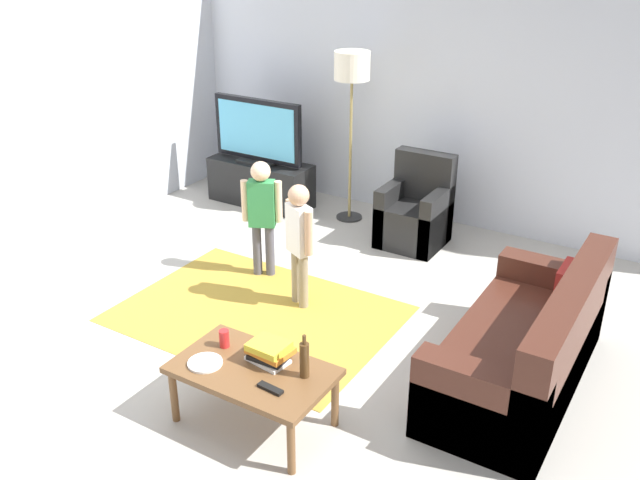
{
  "coord_description": "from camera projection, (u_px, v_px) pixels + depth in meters",
  "views": [
    {
      "loc": [
        2.59,
        -3.61,
        2.94
      ],
      "look_at": [
        0.0,
        0.6,
        0.65
      ],
      "focal_mm": 38.71,
      "sensor_mm": 36.0,
      "label": 1
    }
  ],
  "objects": [
    {
      "name": "wall_back",
      "position": [
        443.0,
        93.0,
        7.01
      ],
      "size": [
        6.0,
        0.12,
        2.7
      ],
      "primitive_type": "cube",
      "color": "silver",
      "rests_on": "ground"
    },
    {
      "name": "floor_lamp",
      "position": [
        352.0,
        75.0,
        6.86
      ],
      "size": [
        0.36,
        0.36,
        1.78
      ],
      "color": "#262626",
      "rests_on": "ground"
    },
    {
      "name": "armchair",
      "position": [
        416.0,
        214.0,
        6.83
      ],
      "size": [
        0.6,
        0.6,
        0.9
      ],
      "color": "black",
      "rests_on": "ground"
    },
    {
      "name": "tv",
      "position": [
        258.0,
        132.0,
        7.53
      ],
      "size": [
        1.1,
        0.28,
        0.71
      ],
      "color": "black",
      "rests_on": "tv_stand"
    },
    {
      "name": "couch",
      "position": [
        530.0,
        351.0,
        4.68
      ],
      "size": [
        0.8,
        1.8,
        0.86
      ],
      "color": "#472319",
      "rests_on": "ground"
    },
    {
      "name": "child_center",
      "position": [
        299.0,
        234.0,
        5.56
      ],
      "size": [
        0.33,
        0.21,
        1.07
      ],
      "color": "gray",
      "rests_on": "ground"
    },
    {
      "name": "tv_stand",
      "position": [
        261.0,
        183.0,
        7.8
      ],
      "size": [
        1.2,
        0.44,
        0.5
      ],
      "color": "black",
      "rests_on": "ground"
    },
    {
      "name": "book_stack",
      "position": [
        269.0,
        351.0,
        4.32
      ],
      "size": [
        0.29,
        0.23,
        0.13
      ],
      "color": "white",
      "rests_on": "coffee_table"
    },
    {
      "name": "area_rug",
      "position": [
        257.0,
        314.0,
        5.67
      ],
      "size": [
        2.2,
        1.6,
        0.01
      ],
      "primitive_type": "cube",
      "color": "#B28C33",
      "rests_on": "ground"
    },
    {
      "name": "bottle",
      "position": [
        304.0,
        359.0,
        4.15
      ],
      "size": [
        0.06,
        0.06,
        0.29
      ],
      "color": "#4C3319",
      "rests_on": "coffee_table"
    },
    {
      "name": "plate",
      "position": [
        205.0,
        363.0,
        4.32
      ],
      "size": [
        0.22,
        0.22,
        0.02
      ],
      "color": "white",
      "rests_on": "coffee_table"
    },
    {
      "name": "soda_can",
      "position": [
        224.0,
        338.0,
        4.47
      ],
      "size": [
        0.07,
        0.07,
        0.12
      ],
      "primitive_type": "cylinder",
      "color": "red",
      "rests_on": "coffee_table"
    },
    {
      "name": "child_near_tv",
      "position": [
        262.0,
        208.0,
        6.05
      ],
      "size": [
        0.33,
        0.22,
        1.08
      ],
      "color": "#4C4C59",
      "rests_on": "ground"
    },
    {
      "name": "tv_remote",
      "position": [
        270.0,
        388.0,
        4.08
      ],
      "size": [
        0.17,
        0.06,
        0.02
      ],
      "primitive_type": "cube",
      "rotation": [
        0.0,
        0.0,
        -0.08
      ],
      "color": "black",
      "rests_on": "coffee_table"
    },
    {
      "name": "coffee_table",
      "position": [
        253.0,
        375.0,
        4.3
      ],
      "size": [
        1.0,
        0.6,
        0.42
      ],
      "color": "brown",
      "rests_on": "ground"
    },
    {
      "name": "ground",
      "position": [
        279.0,
        345.0,
        5.26
      ],
      "size": [
        7.8,
        7.8,
        0.0
      ],
      "primitive_type": "plane",
      "color": "#B2ADA3"
    }
  ]
}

